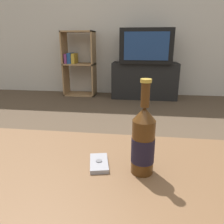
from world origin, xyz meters
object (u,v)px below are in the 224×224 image
(beer_bottle, at_px, (143,142))
(television, at_px, (146,46))
(bookshelf, at_px, (78,63))
(tv_stand, at_px, (144,80))
(cell_phone, at_px, (99,163))

(beer_bottle, bearing_deg, television, 89.25)
(television, xyz_separation_m, bookshelf, (-1.05, 0.06, -0.26))
(bookshelf, bearing_deg, television, -3.15)
(tv_stand, xyz_separation_m, bookshelf, (-1.05, 0.05, 0.24))
(television, bearing_deg, bookshelf, 176.85)
(cell_phone, bearing_deg, bookshelf, 94.80)
(television, height_order, bookshelf, television)
(television, bearing_deg, cell_phone, -93.80)
(television, distance_m, cell_phone, 2.74)
(tv_stand, relative_size, bookshelf, 0.98)
(bookshelf, height_order, beer_bottle, bookshelf)
(bookshelf, xyz_separation_m, cell_phone, (0.87, -2.77, -0.07))
(television, distance_m, beer_bottle, 2.74)
(tv_stand, relative_size, cell_phone, 7.89)
(tv_stand, xyz_separation_m, cell_phone, (-0.18, -2.71, 0.17))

